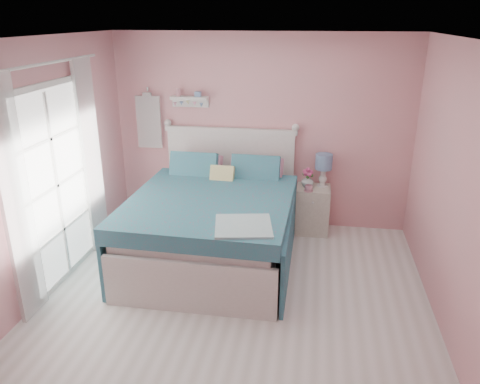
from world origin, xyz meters
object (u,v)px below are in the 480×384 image
(bed, at_px, (214,224))
(nightstand, at_px, (312,209))
(vase, at_px, (307,181))
(table_lamp, at_px, (324,164))
(teacup, at_px, (309,188))

(bed, bearing_deg, nightstand, 40.16)
(bed, xyz_separation_m, nightstand, (1.16, 0.93, -0.11))
(nightstand, relative_size, vase, 3.76)
(bed, height_order, vase, bed)
(table_lamp, xyz_separation_m, vase, (-0.20, -0.06, -0.22))
(table_lamp, bearing_deg, teacup, -128.77)
(bed, bearing_deg, table_lamp, 39.71)
(vase, bearing_deg, teacup, -82.40)
(table_lamp, xyz_separation_m, teacup, (-0.18, -0.22, -0.27))
(vase, distance_m, teacup, 0.17)
(nightstand, xyz_separation_m, vase, (-0.09, 0.01, 0.40))
(nightstand, height_order, teacup, teacup)
(table_lamp, relative_size, vase, 2.62)
(bed, distance_m, nightstand, 1.49)
(vase, relative_size, teacup, 1.65)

